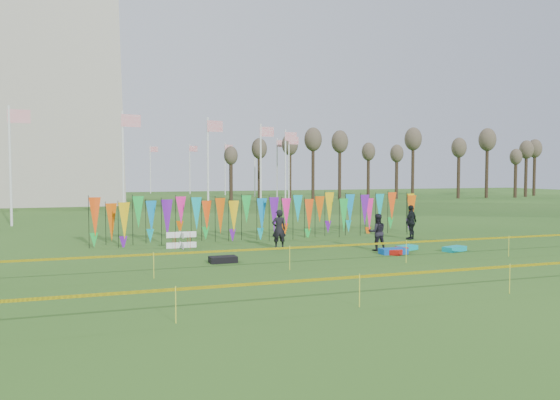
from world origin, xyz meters
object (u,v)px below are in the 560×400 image
object	(u,v)px
kite_bag_teal	(454,249)
box_kite	(181,240)
person_mid	(377,232)
kite_bag_black	(223,259)
kite_bag_turquoise	(407,248)
kite_bag_blue	(393,251)
kite_bag_red	(398,251)
person_right	(411,222)
person_left	(279,229)

from	to	relation	value
kite_bag_teal	box_kite	bearing A→B (deg)	156.94
person_mid	kite_bag_black	distance (m)	7.53
kite_bag_turquoise	kite_bag_blue	xyz separation A→B (m)	(-1.21, -0.85, 0.02)
kite_bag_red	kite_bag_black	world-z (taller)	kite_bag_black
kite_bag_turquoise	kite_bag_teal	xyz separation A→B (m)	(1.86, -1.04, 0.00)
kite_bag_turquoise	kite_bag_teal	size ratio (longest dim) A/B	0.92
person_right	kite_bag_red	distance (m)	5.44
kite_bag_blue	kite_bag_red	size ratio (longest dim) A/B	0.94
person_right	kite_bag_black	distance (m)	11.92
person_right	kite_bag_red	bearing A→B (deg)	19.56
person_left	kite_bag_turquoise	size ratio (longest dim) A/B	1.75
person_mid	kite_bag_black	bearing A→B (deg)	21.10
box_kite	person_mid	world-z (taller)	person_mid
kite_bag_black	person_right	bearing A→B (deg)	19.81
person_left	kite_bag_black	bearing A→B (deg)	47.70
person_right	kite_bag_black	xyz separation A→B (m)	(-11.19, -4.03, -0.80)
person_mid	kite_bag_black	world-z (taller)	person_mid
box_kite	kite_bag_turquoise	xyz separation A→B (m)	(9.80, -3.93, -0.29)
person_left	kite_bag_red	size ratio (longest dim) A/B	1.48
kite_bag_black	kite_bag_teal	bearing A→B (deg)	-1.92
kite_bag_red	kite_bag_teal	size ratio (longest dim) A/B	1.09
box_kite	kite_bag_red	world-z (taller)	box_kite
kite_bag_turquoise	kite_bag_teal	distance (m)	2.13
person_mid	person_right	distance (m)	4.86
kite_bag_blue	kite_bag_black	distance (m)	7.63
box_kite	kite_bag_blue	xyz separation A→B (m)	(8.59, -4.78, -0.28)
person_right	kite_bag_teal	bearing A→B (deg)	51.67
person_mid	kite_bag_turquoise	world-z (taller)	person_mid
box_kite	kite_bag_black	distance (m)	4.71
kite_bag_blue	kite_bag_red	bearing A→B (deg)	-2.05
box_kite	person_right	distance (m)	12.17
person_left	kite_bag_black	xyz separation A→B (m)	(-3.39, -3.05, -0.80)
person_right	kite_bag_teal	xyz separation A→B (m)	(-0.49, -4.39, -0.82)
person_left	kite_bag_turquoise	xyz separation A→B (m)	(5.45, -2.38, -0.82)
person_left	kite_bag_red	world-z (taller)	person_left
person_right	kite_bag_teal	world-z (taller)	person_right
person_mid	kite_bag_red	size ratio (longest dim) A/B	1.36
person_mid	kite_bag_black	xyz separation A→B (m)	(-7.44, -0.93, -0.73)
person_right	kite_bag_turquoise	bearing A→B (deg)	23.00
box_kite	kite_bag_blue	world-z (taller)	box_kite
kite_bag_red	person_left	bearing A→B (deg)	143.99
kite_bag_blue	person_right	bearing A→B (deg)	49.76
box_kite	person_left	world-z (taller)	person_left
person_left	kite_bag_turquoise	distance (m)	6.00
person_mid	kite_bag_turquoise	distance (m)	1.60
kite_bag_turquoise	kite_bag_black	xyz separation A→B (m)	(-8.84, -0.68, 0.02)
kite_bag_red	kite_bag_black	size ratio (longest dim) A/B	1.15
person_right	kite_bag_blue	xyz separation A→B (m)	(-3.56, -4.21, -0.80)
kite_bag_black	kite_bag_red	bearing A→B (deg)	-1.34
kite_bag_turquoise	kite_bag_black	distance (m)	8.86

